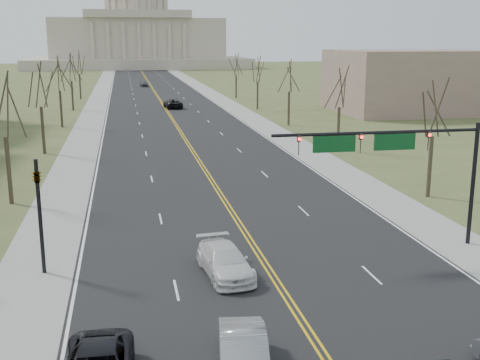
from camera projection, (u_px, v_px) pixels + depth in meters
name	position (u px, v px, depth m)	size (l,w,h in m)	color
road	(158.00, 97.00, 125.40)	(20.00, 380.00, 0.01)	black
cross_road	(300.00, 318.00, 26.00)	(120.00, 14.00, 0.01)	black
sidewalk_left	(99.00, 98.00, 123.18)	(4.00, 380.00, 0.03)	gray
sidewalk_right	(215.00, 96.00, 127.62)	(4.00, 380.00, 0.03)	gray
center_line	(158.00, 97.00, 125.40)	(0.42, 380.00, 0.01)	gold
edge_line_left	(110.00, 98.00, 123.59)	(0.15, 380.00, 0.01)	silver
edge_line_right	(204.00, 96.00, 127.21)	(0.15, 380.00, 0.01)	silver
capitol	(137.00, 33.00, 255.87)	(90.00, 60.00, 50.00)	#B5A997
signal_mast	(393.00, 151.00, 33.23)	(12.12, 0.44, 7.20)	black
signal_left	(39.00, 204.00, 30.20)	(0.32, 0.36, 6.00)	black
tree_r_0	(434.00, 111.00, 44.57)	(3.74, 3.74, 8.50)	#31291D
tree_l_0	(3.00, 109.00, 42.58)	(3.96, 3.96, 9.00)	#31291D
tree_r_1	(340.00, 90.00, 63.69)	(3.74, 3.74, 8.50)	#31291D
tree_l_1	(40.00, 87.00, 61.69)	(3.96, 3.96, 9.00)	#31291D
tree_r_2	(289.00, 78.00, 82.80)	(3.74, 3.74, 8.50)	#31291D
tree_l_2	(59.00, 76.00, 80.81)	(3.96, 3.96, 9.00)	#31291D
tree_r_3	(258.00, 71.00, 101.92)	(3.74, 3.74, 8.50)	#31291D
tree_l_3	(71.00, 69.00, 99.92)	(3.96, 3.96, 9.00)	#31291D
tree_r_4	(236.00, 66.00, 121.03)	(3.74, 3.74, 8.50)	#31291D
tree_l_4	(79.00, 64.00, 119.04)	(3.96, 3.96, 9.00)	#31291D
bldg_right_mass	(413.00, 81.00, 99.16)	(25.00, 20.00, 10.00)	#7D6559
car_sb_inner_lead	(244.00, 356.00, 21.34)	(1.70, 4.87, 1.61)	gray
car_sb_inner_second	(225.00, 261.00, 30.59)	(2.12, 5.21, 1.51)	silver
car_far_nb	(173.00, 103.00, 104.79)	(2.67, 5.79, 1.61)	black
car_far_sb	(144.00, 84.00, 152.09)	(1.72, 4.28, 1.46)	#4F5257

